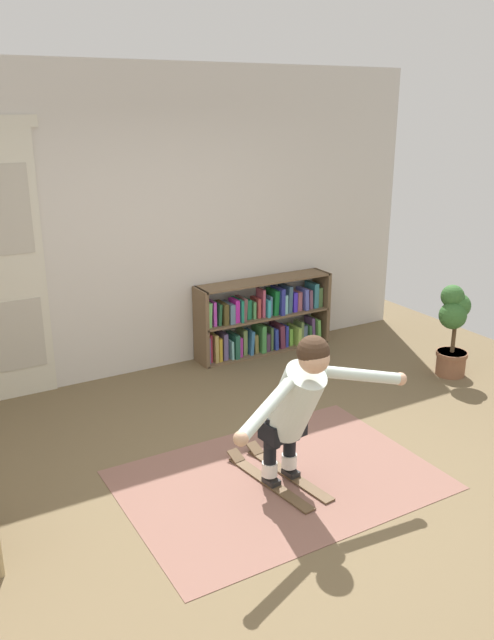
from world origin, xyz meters
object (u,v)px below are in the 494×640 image
at_px(person_skier, 297,400).
at_px(skis_pair, 276,475).
at_px(bookshelf, 263,320).
at_px(potted_plant, 453,326).

bearing_deg(person_skier, skis_pair, 97.33).
bearing_deg(person_skier, bookshelf, 63.39).
xyz_separation_m(bookshelf, person_skier, (-1.19, -2.38, 0.33)).
bearing_deg(potted_plant, bookshelf, 130.85).
distance_m(bookshelf, skis_pair, 2.52).
distance_m(potted_plant, person_skier, 2.62).
relative_size(skis_pair, person_skier, 0.63).
xyz_separation_m(potted_plant, person_skier, (-2.45, -0.92, 0.19)).
distance_m(bookshelf, potted_plant, 1.93).
distance_m(skis_pair, person_skier, 0.70).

